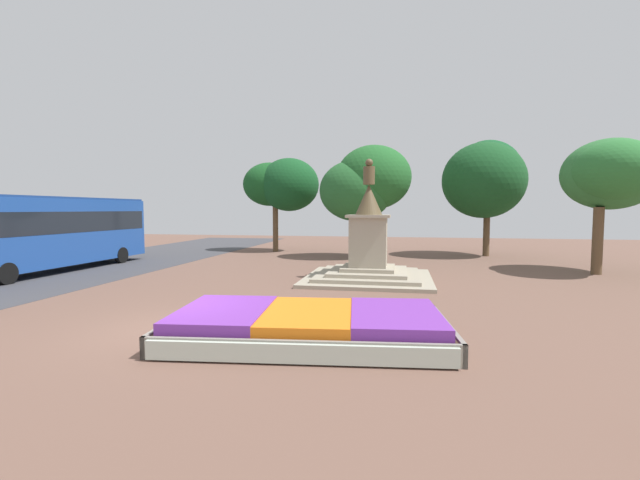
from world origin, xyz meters
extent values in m
plane|color=brown|center=(0.00, 0.00, 0.00)|extent=(75.57, 75.57, 0.00)
cube|color=#38281C|center=(3.54, -0.11, 0.21)|extent=(6.59, 3.86, 0.43)
cube|color=gray|center=(3.71, -1.76, 0.23)|extent=(6.47, 0.78, 0.47)
cube|color=gray|center=(3.37, 1.54, 0.23)|extent=(6.47, 0.78, 0.47)
cube|color=gray|center=(0.36, -0.45, 0.23)|extent=(0.46, 3.41, 0.47)
cube|color=gray|center=(6.72, 0.23, 0.23)|extent=(0.46, 3.41, 0.47)
cube|color=#72339E|center=(1.52, -0.32, 0.56)|extent=(2.34, 3.21, 0.26)
cube|color=orange|center=(3.54, -0.11, 0.55)|extent=(2.34, 3.21, 0.24)
cube|color=#72339E|center=(5.56, 0.10, 0.56)|extent=(2.34, 3.21, 0.26)
cube|color=#B2BCAD|center=(3.72, -1.81, 0.24)|extent=(6.15, 0.85, 0.39)
cube|color=#9E947F|center=(4.31, 8.60, 0.07)|extent=(5.35, 5.35, 0.15)
cube|color=gray|center=(4.31, 8.60, 0.22)|extent=(4.31, 4.31, 0.15)
cube|color=#A09581|center=(4.31, 8.60, 0.37)|extent=(3.27, 3.27, 0.15)
cube|color=gray|center=(4.31, 8.60, 0.52)|extent=(2.23, 2.23, 0.15)
cube|color=#9E937F|center=(4.31, 8.60, 1.64)|extent=(1.54, 1.54, 2.10)
cube|color=#9E937F|center=(4.31, 8.60, 2.75)|extent=(1.82, 1.82, 0.12)
cone|color=brown|center=(4.31, 8.60, 3.46)|extent=(1.16, 1.16, 1.29)
cylinder|color=brown|center=(4.31, 8.60, 4.48)|extent=(0.49, 0.49, 0.75)
sphere|color=brown|center=(4.31, 8.60, 5.02)|extent=(0.33, 0.33, 0.33)
cylinder|color=brown|center=(4.32, 8.91, 4.63)|extent=(0.12, 0.65, 0.47)
cube|color=#1E4799|center=(-11.05, 7.98, 1.95)|extent=(2.56, 11.89, 3.19)
cube|color=black|center=(-11.05, 7.98, 2.43)|extent=(2.58, 11.53, 1.02)
cube|color=navy|center=(-11.05, 7.98, 3.59)|extent=(2.51, 11.65, 0.10)
cylinder|color=black|center=(-12.08, 11.84, 0.45)|extent=(0.29, 0.90, 0.90)
cylinder|color=black|center=(-9.90, 11.81, 0.45)|extent=(0.29, 0.90, 0.90)
cylinder|color=black|center=(-10.01, 4.70, 0.45)|extent=(0.29, 0.90, 0.90)
cylinder|color=brown|center=(-3.20, 19.85, 1.69)|extent=(0.39, 0.39, 3.38)
ellipsoid|color=#164A21|center=(-2.22, 20.04, 4.80)|extent=(4.29, 3.74, 3.78)
ellipsoid|color=#184E1F|center=(-3.78, 20.37, 4.87)|extent=(3.89, 3.45, 3.15)
cylinder|color=brown|center=(14.73, 12.19, 1.57)|extent=(0.46, 0.46, 3.15)
ellipsoid|color=#2A6C30|center=(15.18, 11.80, 4.79)|extent=(3.55, 3.79, 2.72)
ellipsoid|color=#2D6E34|center=(15.41, 12.82, 4.71)|extent=(4.28, 4.31, 3.36)
cylinder|color=brown|center=(3.82, 16.98, 1.43)|extent=(0.34, 0.34, 2.85)
ellipsoid|color=#245D2B|center=(2.90, 16.84, 4.21)|extent=(4.54, 4.18, 3.79)
ellipsoid|color=#215D27|center=(3.98, 17.07, 5.02)|extent=(4.63, 4.43, 3.96)
cylinder|color=brown|center=(11.17, 19.51, 1.59)|extent=(0.41, 0.41, 3.18)
ellipsoid|color=#164C25|center=(11.29, 20.25, 5.52)|extent=(4.29, 3.86, 4.14)
ellipsoid|color=#184A22|center=(10.86, 19.30, 4.90)|extent=(5.20, 5.26, 4.84)
camera|label=1|loc=(5.64, -9.78, 3.05)|focal=24.00mm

